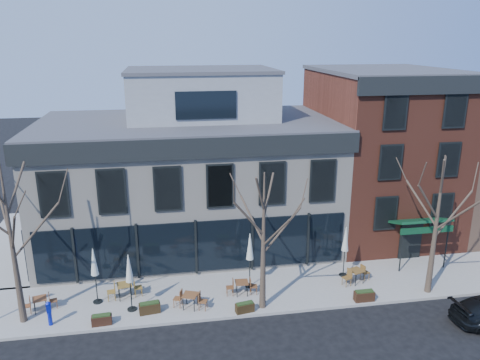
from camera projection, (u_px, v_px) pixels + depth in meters
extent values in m
plane|color=black|center=(197.00, 277.00, 26.73)|extent=(120.00, 120.00, 0.00)
cube|color=gray|center=(260.00, 290.00, 25.19)|extent=(33.50, 4.70, 0.15)
cube|color=gray|center=(18.00, 245.00, 30.58)|extent=(4.50, 12.00, 0.15)
cube|color=beige|center=(189.00, 184.00, 30.27)|extent=(18.00, 10.00, 8.00)
cube|color=#47474C|center=(187.00, 122.00, 29.09)|extent=(18.30, 10.30, 0.30)
cube|color=black|center=(193.00, 149.00, 24.41)|extent=(18.30, 0.25, 1.10)
cube|color=black|center=(33.00, 135.00, 27.79)|extent=(0.25, 10.30, 1.10)
cube|color=black|center=(196.00, 247.00, 26.12)|extent=(17.20, 0.12, 3.00)
cube|color=black|center=(42.00, 229.00, 28.51)|extent=(0.12, 7.50, 3.00)
cube|color=gray|center=(201.00, 95.00, 29.73)|extent=(9.00, 6.50, 3.00)
cube|color=brown|center=(379.00, 154.00, 31.89)|extent=(8.00, 10.00, 11.00)
cube|color=#47474C|center=(387.00, 71.00, 30.27)|extent=(8.20, 10.20, 0.25)
cube|color=black|center=(429.00, 85.00, 25.57)|extent=(8.20, 0.25, 1.00)
cube|color=#0C391E|center=(420.00, 221.00, 27.14)|extent=(3.20, 1.66, 0.67)
cube|color=black|center=(410.00, 241.00, 28.38)|extent=(1.40, 0.10, 2.50)
cone|color=#382B21|center=(12.00, 245.00, 21.16)|extent=(0.34, 0.34, 7.92)
cylinder|color=#382B21|center=(36.00, 230.00, 21.34)|extent=(2.23, 0.50, 2.48)
cylinder|color=#382B21|center=(5.00, 217.00, 21.70)|extent=(1.03, 2.05, 2.14)
cylinder|color=#382B21|center=(14.00, 234.00, 20.05)|extent=(1.03, 2.04, 2.28)
cone|color=#382B21|center=(263.00, 243.00, 22.45)|extent=(0.34, 0.34, 7.04)
cylinder|color=#382B21|center=(282.00, 230.00, 22.61)|extent=(2.00, 0.46, 2.21)
cylinder|color=#382B21|center=(252.00, 219.00, 22.93)|extent=(0.93, 1.84, 1.91)
cylinder|color=#382B21|center=(249.00, 219.00, 21.67)|extent=(1.61, 0.68, 1.97)
cylinder|color=#382B21|center=(276.00, 233.00, 21.46)|extent=(0.93, 1.83, 2.03)
cone|color=#382B21|center=(436.00, 226.00, 23.81)|extent=(0.34, 0.34, 7.48)
cylinder|color=#382B21|center=(453.00, 214.00, 23.98)|extent=(2.12, 0.48, 2.35)
cylinder|color=#382B21|center=(421.00, 203.00, 24.32)|extent=(0.98, 1.94, 2.03)
cylinder|color=#382B21|center=(428.00, 202.00, 22.99)|extent=(1.71, 0.71, 2.09)
cylinder|color=#382B21|center=(457.00, 216.00, 22.76)|extent=(0.98, 1.94, 2.16)
cylinder|color=#0C199E|center=(50.00, 319.00, 21.91)|extent=(0.19, 0.19, 0.67)
cube|color=#0C199E|center=(49.00, 308.00, 21.74)|extent=(0.24, 0.21, 0.48)
cone|color=#0C199E|center=(48.00, 302.00, 21.66)|extent=(0.25, 0.25, 0.12)
cube|color=brown|center=(39.00, 299.00, 22.95)|extent=(0.80, 0.80, 0.04)
cylinder|color=black|center=(35.00, 309.00, 22.72)|extent=(0.04, 0.04, 0.67)
cylinder|color=black|center=(46.00, 306.00, 22.92)|extent=(0.04, 0.04, 0.67)
cylinder|color=black|center=(34.00, 303.00, 23.17)|extent=(0.04, 0.04, 0.67)
cylinder|color=black|center=(46.00, 301.00, 23.38)|extent=(0.04, 0.04, 0.67)
cube|color=brown|center=(124.00, 285.00, 24.08)|extent=(0.84, 0.84, 0.04)
cylinder|color=black|center=(120.00, 295.00, 23.84)|extent=(0.04, 0.04, 0.75)
cylinder|color=black|center=(131.00, 293.00, 24.02)|extent=(0.04, 0.04, 0.75)
cylinder|color=black|center=(119.00, 289.00, 24.37)|extent=(0.04, 0.04, 0.75)
cylinder|color=black|center=(130.00, 288.00, 24.55)|extent=(0.04, 0.04, 0.75)
cube|color=brown|center=(190.00, 295.00, 23.17)|extent=(0.91, 0.91, 0.04)
cylinder|color=black|center=(183.00, 304.00, 23.07)|extent=(0.04, 0.04, 0.72)
cylinder|color=black|center=(194.00, 305.00, 22.96)|extent=(0.04, 0.04, 0.72)
cylinder|color=black|center=(187.00, 298.00, 23.60)|extent=(0.04, 0.04, 0.72)
cylinder|color=black|center=(197.00, 299.00, 23.49)|extent=(0.04, 0.04, 0.72)
cube|color=brown|center=(242.00, 282.00, 24.43)|extent=(0.71, 0.71, 0.04)
cylinder|color=black|center=(237.00, 291.00, 24.25)|extent=(0.04, 0.04, 0.69)
cylinder|color=black|center=(247.00, 291.00, 24.31)|extent=(0.04, 0.04, 0.69)
cylinder|color=black|center=(236.00, 286.00, 24.76)|extent=(0.04, 0.04, 0.69)
cylinder|color=black|center=(246.00, 285.00, 24.82)|extent=(0.04, 0.04, 0.69)
cube|color=brown|center=(356.00, 270.00, 25.59)|extent=(0.90, 0.90, 0.04)
cylinder|color=black|center=(356.00, 280.00, 25.33)|extent=(0.04, 0.04, 0.73)
cylinder|color=black|center=(363.00, 278.00, 25.59)|extent=(0.04, 0.04, 0.73)
cylinder|color=black|center=(348.00, 276.00, 25.81)|extent=(0.04, 0.04, 0.73)
cylinder|color=black|center=(356.00, 273.00, 26.07)|extent=(0.04, 0.04, 0.73)
cylinder|color=black|center=(98.00, 302.00, 23.88)|extent=(0.48, 0.48, 0.07)
cylinder|color=black|center=(96.00, 281.00, 23.54)|extent=(0.05, 0.05, 2.39)
cone|color=beige|center=(94.00, 262.00, 23.22)|extent=(0.39, 0.39, 1.41)
cylinder|color=black|center=(132.00, 309.00, 23.22)|extent=(0.48, 0.48, 0.07)
cylinder|color=black|center=(130.00, 288.00, 22.88)|extent=(0.05, 0.05, 2.40)
cone|color=beige|center=(129.00, 268.00, 22.56)|extent=(0.39, 0.39, 1.42)
cylinder|color=black|center=(250.00, 286.00, 25.41)|extent=(0.50, 0.50, 0.07)
cylinder|color=black|center=(250.00, 266.00, 25.05)|extent=(0.06, 0.06, 2.48)
cone|color=beige|center=(250.00, 246.00, 24.72)|extent=(0.41, 0.41, 1.47)
cylinder|color=black|center=(343.00, 275.00, 26.56)|extent=(0.47, 0.47, 0.06)
cylinder|color=black|center=(344.00, 256.00, 26.22)|extent=(0.05, 0.05, 2.37)
cone|color=beige|center=(346.00, 239.00, 25.91)|extent=(0.39, 0.39, 1.40)
cube|color=black|center=(102.00, 320.00, 21.97)|extent=(0.95, 0.43, 0.46)
cube|color=#1E3314|center=(101.00, 315.00, 21.90)|extent=(0.85, 0.35, 0.07)
cube|color=black|center=(150.00, 308.00, 22.90)|extent=(1.06, 0.54, 0.51)
cube|color=#1E3314|center=(149.00, 303.00, 22.82)|extent=(0.95, 0.45, 0.08)
cube|color=#2F210F|center=(245.00, 308.00, 22.98)|extent=(0.97, 0.53, 0.46)
cube|color=#1E3314|center=(245.00, 303.00, 22.91)|extent=(0.86, 0.44, 0.07)
cube|color=#321D10|center=(364.00, 296.00, 23.96)|extent=(1.02, 0.41, 0.51)
cube|color=#1E3314|center=(365.00, 291.00, 23.88)|extent=(0.92, 0.33, 0.08)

